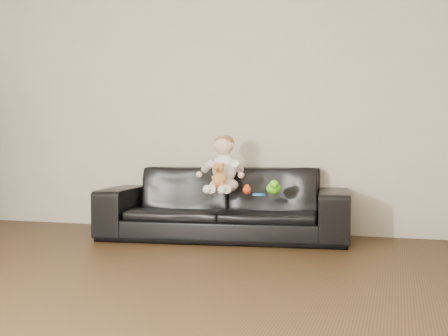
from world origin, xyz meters
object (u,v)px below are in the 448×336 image
(sofa, at_px, (224,203))
(teddy_bear, at_px, (219,175))
(toy_rattle, at_px, (247,190))
(toy_green, at_px, (274,188))
(baby, at_px, (224,167))
(toy_blue_disc, at_px, (259,194))

(sofa, distance_m, teddy_bear, 0.39)
(toy_rattle, bearing_deg, sofa, 142.49)
(teddy_bear, xyz_separation_m, toy_green, (0.45, 0.12, -0.11))
(sofa, distance_m, baby, 0.35)
(teddy_bear, bearing_deg, baby, 67.10)
(sofa, height_order, toy_green, sofa)
(toy_blue_disc, bearing_deg, teddy_bear, -179.86)
(toy_blue_disc, bearing_deg, toy_rattle, 150.28)
(teddy_bear, bearing_deg, sofa, 71.44)
(sofa, xyz_separation_m, baby, (0.03, -0.12, 0.33))
(teddy_bear, relative_size, toy_green, 1.38)
(sofa, bearing_deg, toy_blue_disc, -41.74)
(baby, relative_size, teddy_bear, 2.50)
(baby, bearing_deg, teddy_bear, -106.12)
(toy_rattle, bearing_deg, baby, 160.58)
(teddy_bear, bearing_deg, toy_blue_disc, -26.44)
(teddy_bear, bearing_deg, toy_green, -12.23)
(toy_rattle, xyz_separation_m, toy_blue_disc, (0.12, -0.07, -0.03))
(toy_green, height_order, toy_blue_disc, toy_green)
(baby, relative_size, toy_blue_disc, 4.63)
(sofa, relative_size, toy_rattle, 29.93)
(teddy_bear, height_order, toy_rattle, teddy_bear)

